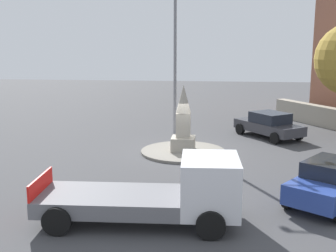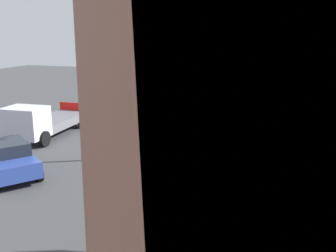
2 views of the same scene
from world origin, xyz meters
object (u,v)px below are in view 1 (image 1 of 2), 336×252
truck_white_far_side (164,193)px  car_dark_grey_approaching (269,125)px  streetlamp (175,44)px  car_blue_passing (332,182)px  monument (183,124)px

truck_white_far_side → car_dark_grey_approaching: bearing=69.9°
streetlamp → car_blue_passing: streetlamp is taller
car_dark_grey_approaching → truck_white_far_side: 13.36m
truck_white_far_side → monument: bearing=90.5°
car_blue_passing → truck_white_far_side: size_ratio=0.69×
car_dark_grey_approaching → car_blue_passing: car_blue_passing is taller
streetlamp → car_dark_grey_approaching: (5.32, 1.49, -4.57)m
car_dark_grey_approaching → car_blue_passing: (0.89, -10.32, 0.02)m
streetlamp → car_dark_grey_approaching: size_ratio=2.04×
car_blue_passing → truck_white_far_side: bearing=-157.9°
monument → car_blue_passing: bearing=-48.3°
monument → truck_white_far_side: bearing=-89.5°
monument → car_dark_grey_approaching: 6.24m
monument → car_dark_grey_approaching: size_ratio=0.74×
car_blue_passing → truck_white_far_side: (-5.47, -2.22, 0.18)m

